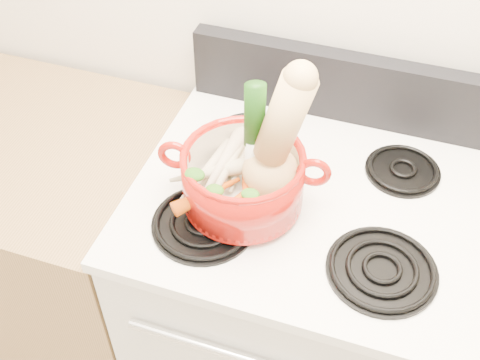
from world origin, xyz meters
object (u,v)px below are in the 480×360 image
(leek, at_px, (255,135))
(dutch_oven, at_px, (243,178))
(squash, at_px, (278,137))
(stove_body, at_px, (294,313))

(leek, bearing_deg, dutch_oven, -139.50)
(dutch_oven, distance_m, squash, 0.13)
(squash, bearing_deg, leek, 165.29)
(dutch_oven, relative_size, squash, 0.85)
(dutch_oven, xyz_separation_m, squash, (0.06, 0.02, 0.12))
(stove_body, distance_m, dutch_oven, 0.59)
(stove_body, height_order, squash, squash)
(stove_body, relative_size, dutch_oven, 3.55)
(squash, xyz_separation_m, leek, (-0.05, 0.01, -0.01))
(squash, relative_size, leek, 1.10)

